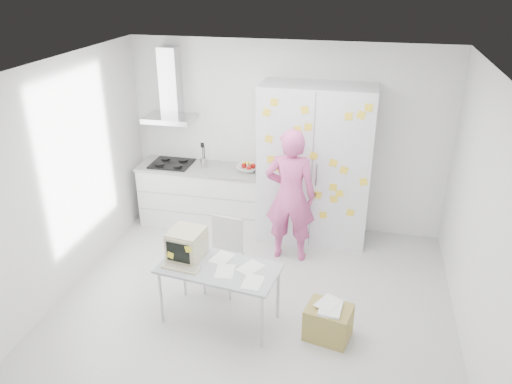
% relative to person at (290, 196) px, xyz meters
% --- Properties ---
extents(floor, '(4.50, 4.00, 0.02)m').
position_rel_person_xyz_m(floor, '(-0.22, -1.05, -0.91)').
color(floor, silver).
rests_on(floor, ground).
extents(walls, '(4.52, 4.01, 2.70)m').
position_rel_person_xyz_m(walls, '(-0.22, -0.33, 0.45)').
color(walls, white).
rests_on(walls, ground).
extents(ceiling, '(4.50, 4.00, 0.02)m').
position_rel_person_xyz_m(ceiling, '(-0.22, -1.05, 1.80)').
color(ceiling, white).
rests_on(ceiling, walls).
extents(counter_run, '(1.84, 0.63, 1.28)m').
position_rel_person_xyz_m(counter_run, '(-1.42, 0.65, -0.43)').
color(counter_run, white).
rests_on(counter_run, ground).
extents(range_hood, '(0.70, 0.48, 1.01)m').
position_rel_person_xyz_m(range_hood, '(-1.87, 0.79, 1.06)').
color(range_hood, silver).
rests_on(range_hood, walls).
extents(tall_cabinet, '(1.50, 0.68, 2.20)m').
position_rel_person_xyz_m(tall_cabinet, '(0.23, 0.63, 0.20)').
color(tall_cabinet, silver).
rests_on(tall_cabinet, ground).
extents(person, '(0.66, 0.44, 1.80)m').
position_rel_person_xyz_m(person, '(0.00, 0.00, 0.00)').
color(person, '#D15191').
rests_on(person, ground).
extents(desk, '(1.34, 0.80, 1.01)m').
position_rel_person_xyz_m(desk, '(-0.77, -1.40, -0.13)').
color(desk, '#A5A9AF').
rests_on(desk, ground).
extents(chair, '(0.45, 0.45, 0.90)m').
position_rel_person_xyz_m(chair, '(-0.65, -0.86, -0.39)').
color(chair, silver).
rests_on(chair, ground).
extents(cardboard_box, '(0.52, 0.45, 0.40)m').
position_rel_person_xyz_m(cardboard_box, '(0.66, -1.49, -0.71)').
color(cardboard_box, '#A08F45').
rests_on(cardboard_box, ground).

